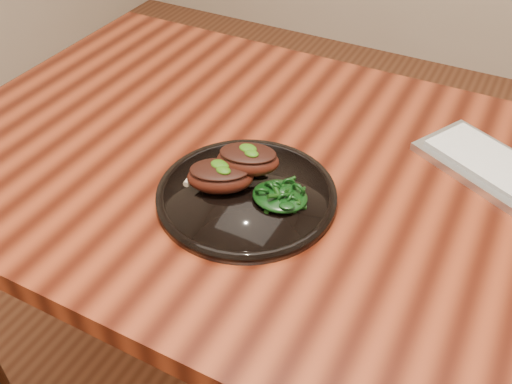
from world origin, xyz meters
TOP-DOWN VIEW (x-y plane):
  - desk at (0.00, 0.00)m, footprint 1.60×0.80m
  - plate at (-0.19, -0.10)m, footprint 0.28×0.28m
  - lamb_chop_front at (-0.23, -0.11)m, footprint 0.12×0.11m
  - lamb_chop_back at (-0.20, -0.08)m, footprint 0.11×0.09m
  - herb_smear at (-0.22, -0.04)m, footprint 0.09×0.06m
  - greens_heap at (-0.13, -0.10)m, footprint 0.09×0.08m

SIDE VIEW (x-z plane):
  - desk at x=0.00m, z-range 0.29..1.04m
  - plate at x=-0.19m, z-range 0.75..0.77m
  - herb_smear at x=-0.22m, z-range 0.77..0.77m
  - greens_heap at x=-0.13m, z-range 0.76..0.80m
  - lamb_chop_front at x=-0.23m, z-range 0.77..0.81m
  - lamb_chop_back at x=-0.20m, z-range 0.78..0.83m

